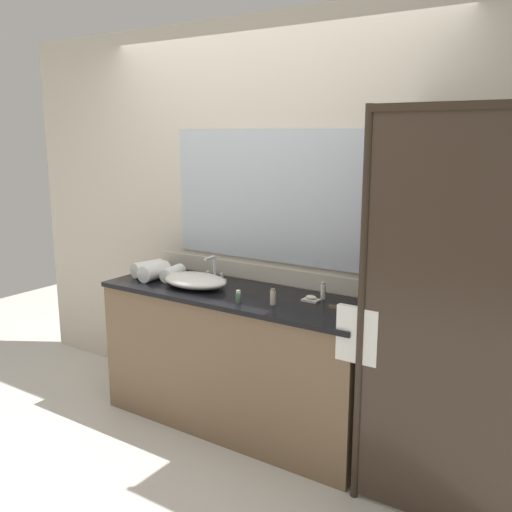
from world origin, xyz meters
TOP-DOWN VIEW (x-y plane):
  - ground_plane at (0.00, 0.00)m, footprint 8.00×8.00m
  - wall_back_with_mirror at (0.00, 0.34)m, footprint 4.40×0.06m
  - vanity_cabinet at (0.00, 0.01)m, footprint 1.80×0.58m
  - shower_enclosure at (1.28, -0.19)m, footprint 1.20×0.59m
  - sink_basin at (-0.29, -0.04)m, footprint 0.45×0.31m
  - faucet at (-0.29, 0.16)m, footprint 0.17×0.12m
  - soap_dish at (0.48, 0.09)m, footprint 0.10×0.07m
  - amenity_bottle_body_wash at (0.14, -0.18)m, footprint 0.03×0.03m
  - amenity_bottle_shampoo at (0.52, 0.17)m, footprint 0.03×0.03m
  - amenity_bottle_lotion at (0.33, -0.09)m, footprint 0.03×0.03m
  - rolled_towel_near_edge at (-0.76, 0.01)m, footprint 0.15×0.23m
  - rolled_towel_middle at (-0.65, -0.04)m, footprint 0.12×0.23m
  - rolled_towel_far_edge at (-0.54, 0.02)m, footprint 0.13×0.22m

SIDE VIEW (x-z plane):
  - ground_plane at x=0.00m, z-range 0.00..0.00m
  - vanity_cabinet at x=0.00m, z-range 0.00..0.90m
  - soap_dish at x=0.48m, z-range 0.90..0.93m
  - amenity_bottle_body_wash at x=0.14m, z-range 0.90..0.97m
  - sink_basin at x=-0.29m, z-range 0.90..0.99m
  - amenity_bottle_lotion at x=0.33m, z-range 0.90..0.99m
  - rolled_towel_far_edge at x=-0.54m, z-range 0.90..0.99m
  - amenity_bottle_shampoo at x=0.52m, z-range 0.90..1.00m
  - rolled_towel_near_edge at x=-0.76m, z-range 0.90..1.01m
  - faucet at x=-0.29m, z-range 0.87..1.04m
  - rolled_towel_middle at x=-0.65m, z-range 0.90..1.01m
  - shower_enclosure at x=1.28m, z-range 0.02..2.02m
  - wall_back_with_mirror at x=0.00m, z-range 0.00..2.60m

